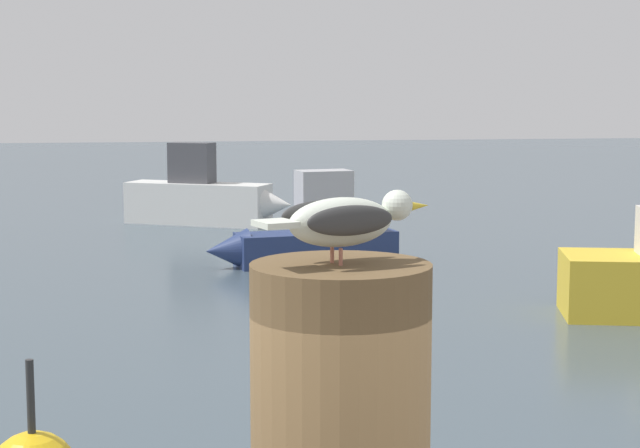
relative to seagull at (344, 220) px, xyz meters
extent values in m
cylinder|color=#C67660|center=(-0.01, -0.02, -0.07)|extent=(0.01, 0.01, 0.04)
cylinder|color=#C67660|center=(-0.02, 0.01, -0.07)|extent=(0.01, 0.01, 0.04)
ellipsoid|color=silver|center=(-0.01, 0.00, 0.00)|extent=(0.25, 0.16, 0.10)
sphere|color=silver|center=(0.12, 0.04, 0.02)|extent=(0.06, 0.06, 0.06)
cone|color=yellow|center=(0.17, 0.06, 0.02)|extent=(0.05, 0.03, 0.02)
cube|color=silver|center=(-0.14, -0.05, 0.00)|extent=(0.09, 0.10, 0.01)
ellipsoid|color=#343434|center=(0.00, -0.06, 0.01)|extent=(0.19, 0.09, 0.06)
ellipsoid|color=#343434|center=(-0.03, 0.05, 0.01)|extent=(0.19, 0.09, 0.06)
cube|color=silver|center=(0.83, 21.41, -2.23)|extent=(3.26, 2.33, 0.92)
cone|color=silver|center=(2.43, 20.52, -2.19)|extent=(1.06, 1.06, 0.78)
cube|color=#47474C|center=(0.71, 21.47, -1.32)|extent=(1.09, 0.91, 0.89)
cube|color=navy|center=(2.53, 15.58, -2.41)|extent=(2.83, 1.19, 0.55)
cone|color=navy|center=(0.98, 15.35, -2.39)|extent=(0.81, 0.81, 0.72)
cube|color=#B2B2B7|center=(2.67, 15.60, -1.61)|extent=(0.97, 0.68, 1.05)
cylinder|color=#2D2D2D|center=(-1.10, 4.40, -1.62)|extent=(0.05, 0.05, 0.50)
camera|label=1|loc=(-0.40, -2.07, 0.26)|focal=59.24mm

